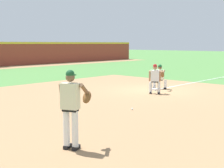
# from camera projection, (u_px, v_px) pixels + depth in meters

# --- Properties ---
(ground_plane) EXTENTS (160.00, 160.00, 0.00)m
(ground_plane) POSITION_uv_depth(u_px,v_px,m) (154.00, 90.00, 16.42)
(ground_plane) COLOR #518942
(infield_dirt_patch) EXTENTS (18.00, 18.00, 0.01)m
(infield_dirt_patch) POSITION_uv_depth(u_px,v_px,m) (129.00, 108.00, 11.84)
(infield_dirt_patch) COLOR #A87F56
(infield_dirt_patch) RESTS_ON ground
(foul_line_stripe) EXTENTS (11.29, 0.10, 0.00)m
(foul_line_stripe) POSITION_uv_depth(u_px,v_px,m) (204.00, 81.00, 20.52)
(foul_line_stripe) COLOR white
(foul_line_stripe) RESTS_ON ground
(first_base_bag) EXTENTS (0.38, 0.38, 0.09)m
(first_base_bag) POSITION_uv_depth(u_px,v_px,m) (154.00, 89.00, 16.42)
(first_base_bag) COLOR white
(first_base_bag) RESTS_ON ground
(baseball) EXTENTS (0.07, 0.07, 0.07)m
(baseball) POSITION_uv_depth(u_px,v_px,m) (132.00, 109.00, 11.52)
(baseball) COLOR white
(baseball) RESTS_ON ground
(pitcher) EXTENTS (0.82, 0.59, 1.86)m
(pitcher) POSITION_uv_depth(u_px,v_px,m) (72.00, 105.00, 7.15)
(pitcher) COLOR black
(pitcher) RESTS_ON ground
(first_baseman) EXTENTS (0.84, 0.97, 1.34)m
(first_baseman) POSITION_uv_depth(u_px,v_px,m) (160.00, 76.00, 16.71)
(first_baseman) COLOR black
(first_baseman) RESTS_ON ground
(baserunner) EXTENTS (0.65, 0.68, 1.46)m
(baserunner) POSITION_uv_depth(u_px,v_px,m) (155.00, 78.00, 15.14)
(baserunner) COLOR black
(baserunner) RESTS_ON ground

